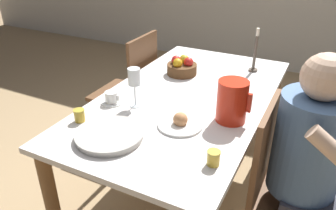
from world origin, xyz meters
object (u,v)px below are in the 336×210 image
Objects in this scene: wine_glass_water at (134,78)px; serving_tray at (110,135)px; chair_person_side at (284,194)px; fruit_bowl at (182,67)px; jam_jar_red at (214,157)px; bread_plate at (180,123)px; chair_opposite at (131,89)px; person_seated at (314,161)px; teacup_near_person at (112,98)px; candlestick_tall at (255,55)px; jam_jar_amber at (79,115)px; red_pitcher at (232,101)px.

wine_glass_water is 0.69× the size of serving_tray.
fruit_bowl is (-0.79, 0.57, 0.30)m from chair_person_side.
fruit_bowl is (-0.52, 0.82, 0.01)m from jam_jar_red.
bread_plate is (0.24, 0.24, 0.00)m from serving_tray.
serving_tray is (0.06, -0.32, -0.15)m from wine_glass_water.
person_seated is at bearing -115.05° from chair_opposite.
jam_jar_red is at bearing -48.50° from chair_person_side.
jam_jar_red is (0.68, -0.26, 0.01)m from teacup_near_person.
fruit_bowl is (-0.03, 0.85, 0.03)m from serving_tray.
chair_opposite is at bearing -168.24° from candlestick_tall.
wine_glass_water reaches higher than bread_plate.
chair_person_side is at bearing -35.67° from fruit_bowl.
chair_opposite is 0.85m from wine_glass_water.
candlestick_tall is (-0.38, 0.84, 0.36)m from chair_person_side.
teacup_near_person is at bearing -90.89° from chair_person_side.
wine_glass_water is at bearing -93.14° from chair_person_side.
jam_jar_amber is at bearing 177.78° from jam_jar_red.
bread_plate reaches higher than teacup_near_person.
person_seated is 5.30× the size of bread_plate.
red_pitcher is at bearing 96.82° from jam_jar_red.
chair_opposite is at bearing 137.62° from jam_jar_red.
bread_plate is 0.33m from jam_jar_red.
teacup_near_person is 0.41× the size of candlestick_tall.
teacup_near_person is 0.44m from bread_plate.
candlestick_tall reaches higher than serving_tray.
jam_jar_red is 0.97m from fruit_bowl.
teacup_near_person is at bearing -89.67° from person_seated.
chair_opposite is 1.37m from jam_jar_red.
chair_opposite is 1.09m from serving_tray.
person_seated is 1.11m from jam_jar_amber.
chair_person_side is at bearing -3.14° from wine_glass_water.
candlestick_tall is (0.61, 1.06, 0.08)m from jam_jar_amber.
bread_plate is 3.47× the size of jam_jar_red.
jam_jar_amber is at bearing -77.55° from chair_person_side.
bread_plate is at bearing -86.40° from chair_person_side.
person_seated is 3.75× the size of serving_tray.
chair_person_side is at bearing -21.81° from red_pitcher.
jam_jar_red is (0.71, -0.03, 0.00)m from jam_jar_amber.
wine_glass_water is 0.74× the size of candlestick_tall.
chair_person_side is at bearing 12.45° from jam_jar_amber.
serving_tray is 1.60× the size of fruit_bowl.
teacup_near_person is at bearing 159.11° from jam_jar_red.
wine_glass_water is at bearing 152.09° from jam_jar_red.
person_seated reaches higher than chair_opposite.
red_pitcher is 0.98× the size of wine_glass_water.
candlestick_tall is (0.38, 1.11, 0.10)m from serving_tray.
red_pitcher reaches higher than serving_tray.
person_seated is 0.46m from jam_jar_red.
chair_person_side is at bearing -0.89° from teacup_near_person.
wine_glass_water is 1.79× the size of teacup_near_person.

